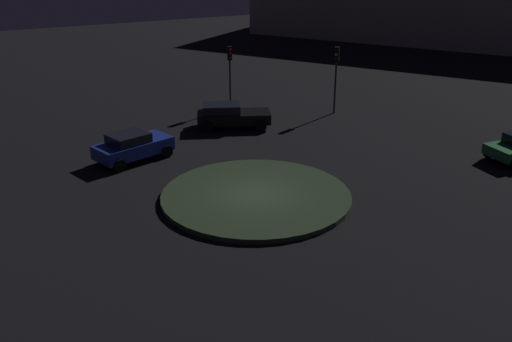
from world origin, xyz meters
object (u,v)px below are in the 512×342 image
at_px(traffic_light_northwest, 336,67).
at_px(traffic_light_west, 230,65).
at_px(car_black, 231,115).
at_px(car_blue, 133,146).

distance_m(traffic_light_northwest, traffic_light_west, 7.04).
height_order(car_black, traffic_light_west, traffic_light_west).
bearing_deg(traffic_light_west, car_blue, -32.43).
relative_size(car_black, traffic_light_west, 1.14).
distance_m(car_black, traffic_light_northwest, 7.77).
bearing_deg(traffic_light_west, car_black, -4.23).
height_order(traffic_light_northwest, traffic_light_west, traffic_light_northwest).
bearing_deg(car_black, car_blue, -135.68).
xyz_separation_m(traffic_light_northwest, traffic_light_west, (-4.17, -5.67, -0.13)).
distance_m(car_blue, car_black, 7.50).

